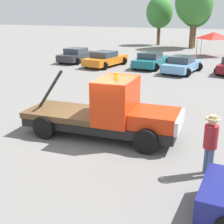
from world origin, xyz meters
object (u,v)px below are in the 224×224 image
Objects in this scene: tree_left at (196,9)px; parked_car_teal at (151,60)px; person_near_truck at (211,140)px; parked_car_skyblue at (182,65)px; tree_right at (194,2)px; tow_truck at (109,113)px; parked_car_orange at (105,59)px; parked_car_charcoal at (77,55)px; tree_center at (160,13)px; traffic_cone at (114,96)px; canopy_tent_red at (214,36)px.

parked_car_teal is at bearing -91.70° from tree_left.
person_near_truck reaches higher than parked_car_skyblue.
parked_car_skyblue is at bearing -81.88° from tree_right.
tow_truck is at bearing -171.30° from parked_car_skyblue.
parked_car_orange is at bearing -103.43° from tree_left.
parked_car_charcoal is at bearing -114.78° from tree_left.
tree_center is at bearing 15.78° from parked_car_teal.
tree_left is at bearing -5.26° from parked_car_orange.
person_near_truck is 0.25× the size of tree_left.
tree_center is at bearing 101.47° from traffic_cone.
person_near_truck reaches higher than parked_car_charcoal.
parked_car_teal is 10.84m from traffic_cone.
parked_car_orange is at bearing 117.70° from traffic_cone.
tree_left is 0.87× the size of tree_right.
tree_center is (-7.61, 19.85, 3.81)m from parked_car_skyblue.
tree_center is at bearing 10.52° from parked_car_orange.
parked_car_skyblue is at bearing -110.77° from parked_car_teal.
tree_center reaches higher than parked_car_charcoal.
tree_right is at bearing 90.81° from tow_truck.
parked_car_orange is 0.73× the size of tree_center.
parked_car_teal is (7.39, -0.24, 0.00)m from parked_car_charcoal.
person_near_truck reaches higher than parked_car_teal.
parked_car_teal is 0.53× the size of tree_right.
parked_car_charcoal is at bearing -98.47° from tree_center.
parked_car_orange is (-7.07, 14.65, -0.33)m from tow_truck.
tree_center is (-4.66, 18.63, 3.81)m from parked_car_teal.
traffic_cone is at bearing -88.25° from tree_right.
parked_car_skyblue reaches higher than traffic_cone.
parked_car_skyblue is at bearing -84.32° from parked_car_orange.
parked_car_teal is 0.60× the size of tree_left.
parked_car_skyblue is 21.60m from tree_center.
parked_car_orange is at bearing 95.16° from parked_car_skyblue.
canopy_tent_red is 8.85m from tree_left.
tow_truck is at bearing -85.32° from tree_left.
tow_truck reaches higher than person_near_truck.
canopy_tent_red is (11.34, 9.46, 1.53)m from parked_car_charcoal.
parked_car_orange is 8.82× the size of traffic_cone.
tree_right is at bearing -26.91° from tree_center.
tree_right is at bearing -24.92° from parked_car_charcoal.
tow_truck is at bearing -85.07° from tree_right.
canopy_tent_red is 5.48× the size of traffic_cone.
tow_truck is 33.29m from tree_left.
tree_right is 27.33m from traffic_cone.
tow_truck is 14.36m from parked_car_skyblue.
tree_left is (-2.43, 18.60, 4.30)m from parked_car_skyblue.
person_near_truck is at bearing -157.67° from parked_car_skyblue.
parked_car_skyblue is 19.24m from tree_left.
traffic_cone is at bearing -171.33° from parked_car_teal.
tree_right reaches higher than tow_truck.
parked_car_orange is 0.57× the size of tree_right.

